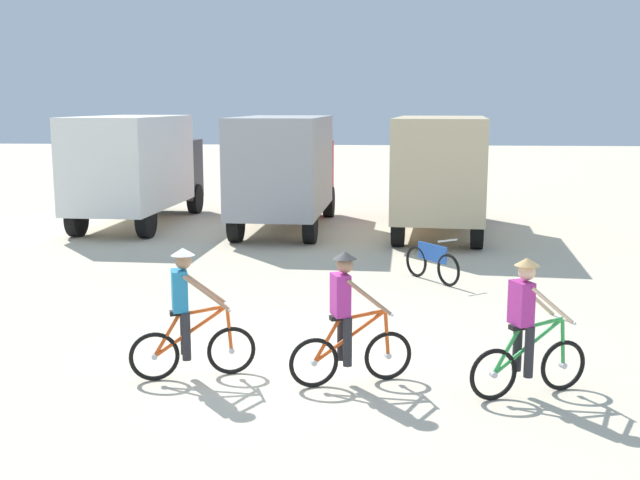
{
  "coord_description": "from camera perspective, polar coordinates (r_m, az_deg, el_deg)",
  "views": [
    {
      "loc": [
        1.47,
        -10.76,
        3.73
      ],
      "look_at": [
        0.34,
        4.09,
        1.1
      ],
      "focal_mm": 43.65,
      "sensor_mm": 36.0,
      "label": 1
    }
  ],
  "objects": [
    {
      "name": "ground_plane",
      "position": [
        11.49,
        -3.28,
        -8.95
      ],
      "size": [
        120.0,
        120.0,
        0.0
      ],
      "primitive_type": "plane",
      "color": "beige"
    },
    {
      "name": "box_truck_white_box",
      "position": [
        24.6,
        -13.26,
        5.41
      ],
      "size": [
        2.64,
        6.84,
        3.35
      ],
      "color": "white",
      "rests_on": "ground"
    },
    {
      "name": "box_truck_grey_hauler",
      "position": [
        23.1,
        -2.55,
        5.38
      ],
      "size": [
        2.61,
        6.83,
        3.35
      ],
      "color": "#9E9EA3",
      "rests_on": "ground"
    },
    {
      "name": "box_truck_tan_camper",
      "position": [
        22.62,
        8.81,
        5.18
      ],
      "size": [
        2.97,
        6.94,
        3.35
      ],
      "color": "#CCB78E",
      "rests_on": "ground"
    },
    {
      "name": "cyclist_orange_shirt",
      "position": [
        10.76,
        -9.66,
        -5.67
      ],
      "size": [
        1.66,
        0.72,
        1.82
      ],
      "color": "black",
      "rests_on": "ground"
    },
    {
      "name": "cyclist_cowboy_hat",
      "position": [
        10.39,
        2.03,
        -6.11
      ],
      "size": [
        1.64,
        0.75,
        1.82
      ],
      "color": "black",
      "rests_on": "ground"
    },
    {
      "name": "cyclist_near_camera",
      "position": [
        10.31,
        14.92,
        -6.57
      ],
      "size": [
        1.61,
        0.81,
        1.82
      ],
      "color": "black",
      "rests_on": "ground"
    },
    {
      "name": "bicycle_spare",
      "position": [
        16.6,
        8.22,
        -1.67
      ],
      "size": [
        1.07,
        1.43,
        0.97
      ],
      "color": "black",
      "rests_on": "ground"
    }
  ]
}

